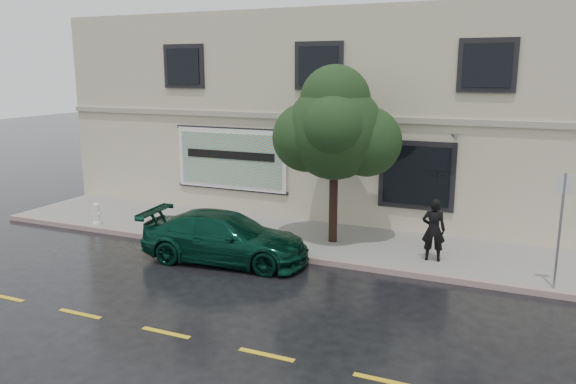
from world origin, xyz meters
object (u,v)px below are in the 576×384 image
at_px(car, 225,237).
at_px(pedestrian, 434,230).
at_px(street_tree, 335,132).
at_px(fire_hydrant, 97,214).

bearing_deg(car, pedestrian, -75.91).
height_order(pedestrian, street_tree, street_tree).
relative_size(pedestrian, street_tree, 0.36).
bearing_deg(car, street_tree, -48.70).
bearing_deg(pedestrian, fire_hydrant, -4.45).
xyz_separation_m(car, pedestrian, (5.21, 1.85, 0.32)).
distance_m(street_tree, fire_hydrant, 8.28).
bearing_deg(fire_hydrant, car, -9.10).
xyz_separation_m(pedestrian, street_tree, (-2.96, 0.54, 2.39)).
xyz_separation_m(pedestrian, fire_hydrant, (-10.62, -0.76, -0.48)).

